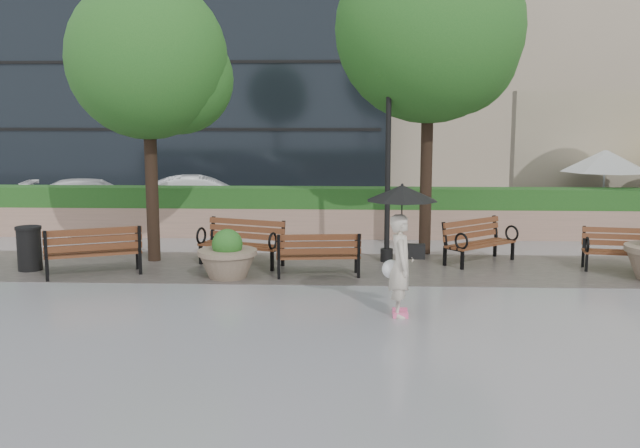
{
  "coord_description": "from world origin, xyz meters",
  "views": [
    {
      "loc": [
        -0.39,
        -12.1,
        3.29
      ],
      "look_at": [
        -1.04,
        2.14,
        1.1
      ],
      "focal_mm": 40.0,
      "sensor_mm": 36.0,
      "label": 1
    }
  ],
  "objects_px": {
    "car_right": "(202,198)",
    "pedestrian": "(401,237)",
    "bench_3": "(479,251)",
    "planter_left": "(228,259)",
    "bench_0": "(94,261)",
    "car_left": "(95,198)",
    "bench_1": "(242,252)",
    "bench_4": "(624,259)",
    "trash_bin": "(29,250)",
    "bench_2": "(318,263)",
    "lamppost": "(388,180)"
  },
  "relations": [
    {
      "from": "bench_0",
      "to": "bench_4",
      "type": "height_order",
      "value": "bench_0"
    },
    {
      "from": "bench_3",
      "to": "bench_4",
      "type": "xyz_separation_m",
      "value": [
        2.93,
        -0.71,
        -0.02
      ]
    },
    {
      "from": "bench_2",
      "to": "trash_bin",
      "type": "xyz_separation_m",
      "value": [
        -6.17,
        0.28,
        0.18
      ]
    },
    {
      "from": "bench_0",
      "to": "car_left",
      "type": "relative_size",
      "value": 0.47
    },
    {
      "from": "bench_0",
      "to": "bench_3",
      "type": "xyz_separation_m",
      "value": [
        8.17,
        1.63,
        -0.02
      ]
    },
    {
      "from": "planter_left",
      "to": "bench_0",
      "type": "bearing_deg",
      "value": 178.17
    },
    {
      "from": "car_right",
      "to": "pedestrian",
      "type": "height_order",
      "value": "pedestrian"
    },
    {
      "from": "bench_0",
      "to": "bench_1",
      "type": "xyz_separation_m",
      "value": [
        2.89,
        1.13,
        -0.01
      ]
    },
    {
      "from": "bench_4",
      "to": "car_left",
      "type": "distance_m",
      "value": 15.95
    },
    {
      "from": "trash_bin",
      "to": "car_right",
      "type": "distance_m",
      "value": 7.74
    },
    {
      "from": "pedestrian",
      "to": "trash_bin",
      "type": "bearing_deg",
      "value": 69.39
    },
    {
      "from": "bench_3",
      "to": "lamppost",
      "type": "distance_m",
      "value": 2.59
    },
    {
      "from": "lamppost",
      "to": "car_right",
      "type": "height_order",
      "value": "lamppost"
    },
    {
      "from": "planter_left",
      "to": "car_right",
      "type": "relative_size",
      "value": 0.28
    },
    {
      "from": "car_right",
      "to": "bench_1",
      "type": "bearing_deg",
      "value": -173.33
    },
    {
      "from": "bench_3",
      "to": "car_right",
      "type": "distance_m",
      "value": 9.79
    },
    {
      "from": "bench_0",
      "to": "bench_4",
      "type": "xyz_separation_m",
      "value": [
        11.1,
        0.92,
        -0.04
      ]
    },
    {
      "from": "pedestrian",
      "to": "car_left",
      "type": "bearing_deg",
      "value": 40.9
    },
    {
      "from": "bench_1",
      "to": "bench_4",
      "type": "height_order",
      "value": "bench_1"
    },
    {
      "from": "pedestrian",
      "to": "bench_1",
      "type": "bearing_deg",
      "value": 41.76
    },
    {
      "from": "bench_1",
      "to": "trash_bin",
      "type": "height_order",
      "value": "bench_1"
    },
    {
      "from": "lamppost",
      "to": "pedestrian",
      "type": "bearing_deg",
      "value": -89.73
    },
    {
      "from": "bench_1",
      "to": "car_left",
      "type": "height_order",
      "value": "car_left"
    },
    {
      "from": "bench_1",
      "to": "bench_3",
      "type": "relative_size",
      "value": 1.09
    },
    {
      "from": "bench_0",
      "to": "planter_left",
      "type": "distance_m",
      "value": 2.8
    },
    {
      "from": "bench_2",
      "to": "car_right",
      "type": "relative_size",
      "value": 0.42
    },
    {
      "from": "planter_left",
      "to": "trash_bin",
      "type": "distance_m",
      "value": 4.37
    },
    {
      "from": "car_left",
      "to": "bench_3",
      "type": "bearing_deg",
      "value": -132.73
    },
    {
      "from": "car_left",
      "to": "bench_4",
      "type": "bearing_deg",
      "value": -129.48
    },
    {
      "from": "trash_bin",
      "to": "pedestrian",
      "type": "relative_size",
      "value": 0.42
    },
    {
      "from": "bench_0",
      "to": "car_right",
      "type": "xyz_separation_m",
      "value": [
        0.62,
        7.84,
        0.39
      ]
    },
    {
      "from": "bench_1",
      "to": "planter_left",
      "type": "relative_size",
      "value": 1.65
    },
    {
      "from": "planter_left",
      "to": "bench_2",
      "type": "bearing_deg",
      "value": 7.0
    },
    {
      "from": "bench_0",
      "to": "bench_2",
      "type": "distance_m",
      "value": 4.63
    },
    {
      "from": "planter_left",
      "to": "pedestrian",
      "type": "distance_m",
      "value": 4.3
    },
    {
      "from": "lamppost",
      "to": "car_right",
      "type": "bearing_deg",
      "value": 131.66
    },
    {
      "from": "trash_bin",
      "to": "car_right",
      "type": "xyz_separation_m",
      "value": [
        2.16,
        7.42,
        0.25
      ]
    },
    {
      "from": "planter_left",
      "to": "trash_bin",
      "type": "bearing_deg",
      "value": 173.3
    },
    {
      "from": "bench_2",
      "to": "car_left",
      "type": "xyz_separation_m",
      "value": [
        -7.63,
        8.23,
        0.35
      ]
    },
    {
      "from": "planter_left",
      "to": "pedestrian",
      "type": "relative_size",
      "value": 0.56
    },
    {
      "from": "bench_2",
      "to": "lamppost",
      "type": "height_order",
      "value": "lamppost"
    },
    {
      "from": "bench_2",
      "to": "bench_4",
      "type": "xyz_separation_m",
      "value": [
        6.47,
        0.78,
        -0.0
      ]
    },
    {
      "from": "bench_0",
      "to": "lamppost",
      "type": "distance_m",
      "value": 6.52
    },
    {
      "from": "bench_1",
      "to": "car_left",
      "type": "xyz_separation_m",
      "value": [
        -5.9,
        7.23,
        0.33
      ]
    },
    {
      "from": "lamppost",
      "to": "bench_1",
      "type": "bearing_deg",
      "value": -170.31
    },
    {
      "from": "car_left",
      "to": "lamppost",
      "type": "bearing_deg",
      "value": -137.93
    },
    {
      "from": "bench_0",
      "to": "pedestrian",
      "type": "xyz_separation_m",
      "value": [
        6.12,
        -2.65,
        1.01
      ]
    },
    {
      "from": "bench_3",
      "to": "pedestrian",
      "type": "relative_size",
      "value": 0.84
    },
    {
      "from": "bench_2",
      "to": "car_left",
      "type": "height_order",
      "value": "car_left"
    },
    {
      "from": "bench_3",
      "to": "car_left",
      "type": "relative_size",
      "value": 0.42
    }
  ]
}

